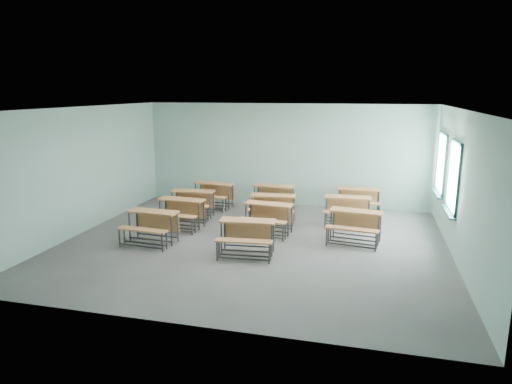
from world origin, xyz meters
TOP-DOWN VIEW (x-y plane):
  - room at (0.08, 0.03)m, footprint 9.04×8.04m
  - desk_unit_r0c0 at (-2.38, -0.54)m, footprint 1.30×0.92m
  - desk_unit_r0c1 at (0.05, -0.74)m, footprint 1.31×0.94m
  - desk_unit_r1c0 at (-2.21, 0.77)m, footprint 1.28×0.89m
  - desk_unit_r1c1 at (0.16, 0.87)m, footprint 1.32×0.96m
  - desk_unit_r1c2 at (2.35, 0.70)m, footprint 1.34×0.99m
  - desk_unit_r2c0 at (-2.29, 1.82)m, footprint 1.28×0.90m
  - desk_unit_r2c1 at (0.09, 1.84)m, footprint 1.30×0.93m
  - desk_unit_r2c2 at (2.09, 2.14)m, footprint 1.27×0.88m
  - desk_unit_r3c0 at (-2.08, 3.01)m, footprint 1.32×0.96m
  - desk_unit_r3c1 at (-0.20, 3.13)m, footprint 1.31×0.94m
  - desk_unit_r3c2 at (2.35, 3.29)m, footprint 1.27×0.89m

SIDE VIEW (x-z plane):
  - desk_unit_r0c0 at x=-2.38m, z-range 0.13..0.91m
  - desk_unit_r0c1 at x=0.05m, z-range 0.13..0.91m
  - desk_unit_r1c0 at x=-2.21m, z-range 0.13..0.91m
  - desk_unit_r1c1 at x=0.16m, z-range 0.13..0.91m
  - desk_unit_r1c2 at x=2.35m, z-range 0.13..0.91m
  - desk_unit_r2c0 at x=-2.29m, z-range 0.13..0.91m
  - desk_unit_r2c1 at x=0.09m, z-range 0.13..0.91m
  - desk_unit_r2c2 at x=2.09m, z-range 0.13..0.91m
  - desk_unit_r3c0 at x=-2.08m, z-range 0.13..0.91m
  - desk_unit_r3c1 at x=-0.20m, z-range 0.13..0.91m
  - desk_unit_r3c2 at x=2.35m, z-range 0.13..0.91m
  - room at x=0.08m, z-range -0.02..3.22m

